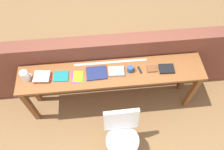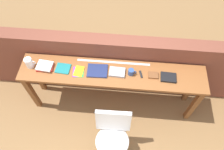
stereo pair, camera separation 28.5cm
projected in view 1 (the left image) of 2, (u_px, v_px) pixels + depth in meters
name	position (u px, v px, depth m)	size (l,w,h in m)	color
ground_plane	(114.00, 119.00, 3.47)	(40.00, 40.00, 0.00)	olive
brick_wall_back	(110.00, 65.00, 3.33)	(6.00, 0.20, 1.15)	brown
sideboard	(112.00, 78.00, 3.01)	(2.50, 0.44, 0.88)	brown
chair_white_moulded	(122.00, 133.00, 2.81)	(0.45, 0.46, 0.89)	white
pitcher_white	(25.00, 76.00, 2.78)	(0.14, 0.10, 0.18)	white
book_stack_leftmost	(42.00, 77.00, 2.83)	(0.23, 0.19, 0.05)	red
magazine_cycling	(61.00, 76.00, 2.86)	(0.19, 0.16, 0.01)	#19757A
pamphlet_pile_colourful	(78.00, 77.00, 2.85)	(0.16, 0.19, 0.01)	green
book_open_centre	(97.00, 73.00, 2.88)	(0.27, 0.21, 0.02)	navy
book_grey_hardcover	(116.00, 71.00, 2.88)	(0.21, 0.15, 0.04)	#9E9EA3
mug	(130.00, 69.00, 2.87)	(0.11, 0.08, 0.09)	#2D4C8C
multitool_folded	(140.00, 70.00, 2.91)	(0.02, 0.11, 0.02)	black
leather_journal_brown	(152.00, 69.00, 2.91)	(0.13, 0.10, 0.02)	brown
book_repair_rightmost	(167.00, 69.00, 2.91)	(0.20, 0.15, 0.03)	black
ruler_metal_back_edge	(110.00, 62.00, 2.98)	(1.00, 0.03, 0.00)	silver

